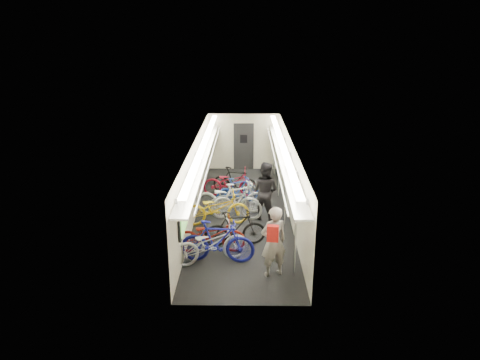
{
  "coord_description": "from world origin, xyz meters",
  "views": [
    {
      "loc": [
        0.08,
        -12.81,
        5.46
      ],
      "look_at": [
        -0.09,
        0.02,
        1.15
      ],
      "focal_mm": 32.0,
      "sensor_mm": 36.0,
      "label": 1
    }
  ],
  "objects_px": {
    "bicycle_0": "(211,244)",
    "backpack": "(273,233)",
    "passenger_mid": "(265,191)",
    "bicycle_1": "(217,242)",
    "passenger_near": "(274,242)"
  },
  "relations": [
    {
      "from": "bicycle_0",
      "to": "bicycle_1",
      "type": "height_order",
      "value": "bicycle_1"
    },
    {
      "from": "bicycle_0",
      "to": "passenger_mid",
      "type": "distance_m",
      "value": 3.16
    },
    {
      "from": "bicycle_0",
      "to": "backpack",
      "type": "xyz_separation_m",
      "value": [
        1.48,
        -0.98,
        0.76
      ]
    },
    {
      "from": "passenger_mid",
      "to": "backpack",
      "type": "xyz_separation_m",
      "value": [
        0.02,
        -3.74,
        0.35
      ]
    },
    {
      "from": "passenger_near",
      "to": "passenger_mid",
      "type": "xyz_separation_m",
      "value": [
        -0.07,
        3.36,
        0.04
      ]
    },
    {
      "from": "bicycle_0",
      "to": "passenger_near",
      "type": "bearing_deg",
      "value": -130.9
    },
    {
      "from": "bicycle_0",
      "to": "passenger_near",
      "type": "height_order",
      "value": "passenger_near"
    },
    {
      "from": "bicycle_1",
      "to": "passenger_near",
      "type": "height_order",
      "value": "passenger_near"
    },
    {
      "from": "bicycle_1",
      "to": "passenger_mid",
      "type": "xyz_separation_m",
      "value": [
        1.3,
        2.75,
        0.36
      ]
    },
    {
      "from": "passenger_mid",
      "to": "backpack",
      "type": "bearing_deg",
      "value": 119.6
    },
    {
      "from": "bicycle_1",
      "to": "backpack",
      "type": "distance_m",
      "value": 1.8
    },
    {
      "from": "bicycle_0",
      "to": "bicycle_1",
      "type": "distance_m",
      "value": 0.17
    },
    {
      "from": "passenger_mid",
      "to": "bicycle_1",
      "type": "bearing_deg",
      "value": 94.03
    },
    {
      "from": "passenger_near",
      "to": "backpack",
      "type": "xyz_separation_m",
      "value": [
        -0.05,
        -0.38,
        0.4
      ]
    },
    {
      "from": "bicycle_1",
      "to": "backpack",
      "type": "xyz_separation_m",
      "value": [
        1.32,
        -0.99,
        0.71
      ]
    }
  ]
}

